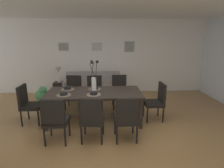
{
  "coord_description": "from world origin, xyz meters",
  "views": [
    {
      "loc": [
        -0.08,
        -3.3,
        1.98
      ],
      "look_at": [
        0.13,
        0.9,
        0.89
      ],
      "focal_mm": 28.92,
      "sensor_mm": 36.0,
      "label": 1
    }
  ],
  "objects": [
    {
      "name": "ground_plane",
      "position": [
        0.0,
        0.0,
        0.0
      ],
      "size": [
        9.0,
        9.0,
        0.0
      ],
      "primitive_type": "plane",
      "color": "olive"
    },
    {
      "name": "bowl_near_right",
      "position": [
        -0.96,
        1.0,
        0.78
      ],
      "size": [
        0.17,
        0.17,
        0.07
      ],
      "color": "black",
      "rests_on": "dining_table"
    },
    {
      "name": "framed_picture_center",
      "position": [
        -0.3,
        3.18,
        1.66
      ],
      "size": [
        0.35,
        0.03,
        0.28
      ],
      "color": "#B2ADA3"
    },
    {
      "name": "dining_chair_far_right",
      "position": [
        -0.33,
        1.65,
        0.51
      ],
      "size": [
        0.47,
        0.47,
        0.92
      ],
      "color": "black",
      "rests_on": "ground"
    },
    {
      "name": "framed_picture_right",
      "position": [
        0.86,
        3.18,
        1.66
      ],
      "size": [
        0.36,
        0.03,
        0.39
      ],
      "color": "#B2ADA3"
    },
    {
      "name": "back_wall_panel",
      "position": [
        0.0,
        3.25,
        1.3
      ],
      "size": [
        9.0,
        0.1,
        2.6
      ],
      "primitive_type": "cube",
      "color": "white",
      "rests_on": "ground"
    },
    {
      "name": "placemat_far_right",
      "position": [
        -0.3,
        1.0,
        0.74
      ],
      "size": [
        0.32,
        0.32,
        0.01
      ],
      "primitive_type": "cylinder",
      "color": "#7F705B",
      "rests_on": "dining_table"
    },
    {
      "name": "placemat_near_left",
      "position": [
        -0.96,
        0.55,
        0.74
      ],
      "size": [
        0.32,
        0.32,
        0.01
      ],
      "primitive_type": "cylinder",
      "color": "#7F705B",
      "rests_on": "dining_table"
    },
    {
      "name": "dining_chair_head_west",
      "position": [
        -1.83,
        0.75,
        0.51
      ],
      "size": [
        0.44,
        0.44,
        0.92
      ],
      "color": "black",
      "rests_on": "ground"
    },
    {
      "name": "dining_chair_head_east",
      "position": [
        1.21,
        0.78,
        0.51
      ],
      "size": [
        0.44,
        0.44,
        0.92
      ],
      "color": "black",
      "rests_on": "ground"
    },
    {
      "name": "bowl_far_right",
      "position": [
        -0.3,
        1.0,
        0.78
      ],
      "size": [
        0.17,
        0.17,
        0.07
      ],
      "color": "black",
      "rests_on": "dining_table"
    },
    {
      "name": "dining_table",
      "position": [
        -0.3,
        0.77,
        0.67
      ],
      "size": [
        2.2,
        1.0,
        0.74
      ],
      "color": "black",
      "rests_on": "ground"
    },
    {
      "name": "dining_chair_near_right",
      "position": [
        -0.93,
        1.7,
        0.51
      ],
      "size": [
        0.47,
        0.47,
        0.92
      ],
      "color": "black",
      "rests_on": "ground"
    },
    {
      "name": "placemat_far_left",
      "position": [
        -0.3,
        0.55,
        0.74
      ],
      "size": [
        0.32,
        0.32,
        0.01
      ],
      "primitive_type": "cylinder",
      "color": "#7F705B",
      "rests_on": "dining_table"
    },
    {
      "name": "side_table",
      "position": [
        -1.56,
        2.67,
        0.26
      ],
      "size": [
        0.36,
        0.36,
        0.52
      ],
      "primitive_type": "cube",
      "color": "black",
      "rests_on": "ground"
    },
    {
      "name": "sofa",
      "position": [
        -0.43,
        2.7,
        0.28
      ],
      "size": [
        1.88,
        0.84,
        0.8
      ],
      "color": "gray",
      "rests_on": "ground"
    },
    {
      "name": "table_lamp",
      "position": [
        -1.56,
        2.67,
        0.89
      ],
      "size": [
        0.22,
        0.22,
        0.51
      ],
      "color": "beige",
      "rests_on": "side_table"
    },
    {
      "name": "dining_chair_mid_right",
      "position": [
        0.39,
        1.71,
        0.51
      ],
      "size": [
        0.45,
        0.45,
        0.92
      ],
      "color": "black",
      "rests_on": "ground"
    },
    {
      "name": "placemat_near_right",
      "position": [
        -0.96,
        1.0,
        0.74
      ],
      "size": [
        0.32,
        0.32,
        0.01
      ],
      "primitive_type": "cylinder",
      "color": "#7F705B",
      "rests_on": "dining_table"
    },
    {
      "name": "dining_chair_near_left",
      "position": [
        -0.98,
        -0.16,
        0.51
      ],
      "size": [
        0.45,
        0.45,
        0.92
      ],
      "color": "black",
      "rests_on": "ground"
    },
    {
      "name": "dining_chair_far_left",
      "position": [
        -0.31,
        -0.14,
        0.51
      ],
      "size": [
        0.47,
        0.47,
        0.92
      ],
      "color": "black",
      "rests_on": "ground"
    },
    {
      "name": "framed_picture_left",
      "position": [
        -1.45,
        3.18,
        1.66
      ],
      "size": [
        0.36,
        0.03,
        0.29
      ],
      "color": "#B2ADA3"
    },
    {
      "name": "bowl_far_left",
      "position": [
        -0.3,
        0.55,
        0.78
      ],
      "size": [
        0.17,
        0.17,
        0.07
      ],
      "color": "black",
      "rests_on": "dining_table"
    },
    {
      "name": "potted_plant",
      "position": [
        -1.81,
        1.62,
        0.37
      ],
      "size": [
        0.36,
        0.36,
        0.67
      ],
      "color": "brown",
      "rests_on": "ground"
    },
    {
      "name": "bowl_near_left",
      "position": [
        -0.96,
        0.55,
        0.78
      ],
      "size": [
        0.17,
        0.17,
        0.07
      ],
      "color": "black",
      "rests_on": "dining_table"
    },
    {
      "name": "centerpiece_vase",
      "position": [
        -0.3,
        0.77,
        1.02
      ],
      "size": [
        0.21,
        0.23,
        0.73
      ],
      "color": "white",
      "rests_on": "dining_table"
    },
    {
      "name": "ceiling_panel",
      "position": [
        0.0,
        0.4,
        2.64
      ],
      "size": [
        9.0,
        7.2,
        0.08
      ],
      "primitive_type": "cube",
      "color": "white"
    },
    {
      "name": "dining_chair_mid_left",
      "position": [
        0.35,
        -0.15,
        0.51
      ],
      "size": [
        0.45,
        0.45,
        0.92
      ],
      "color": "black",
      "rests_on": "ground"
    }
  ]
}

